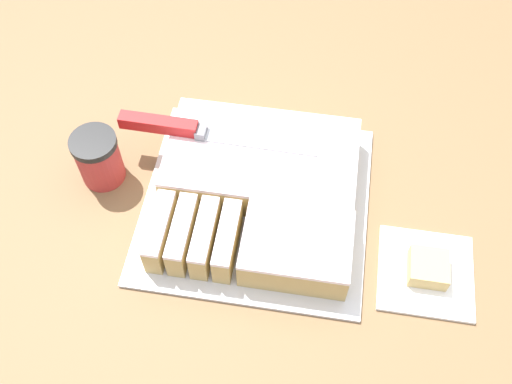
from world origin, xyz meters
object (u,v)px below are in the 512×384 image
object	(u,v)px
cake_board	(256,203)
cake	(260,190)
brownie	(428,268)
coffee_cup	(99,158)
knife	(179,128)

from	to	relation	value
cake_board	cake	world-z (taller)	cake
cake_board	brownie	distance (m)	0.28
coffee_cup	cake	bearing A→B (deg)	-2.74
coffee_cup	brownie	world-z (taller)	coffee_cup
brownie	cake	bearing A→B (deg)	161.90
knife	cake	bearing A→B (deg)	-26.02
cake	knife	world-z (taller)	knife
knife	brownie	xyz separation A→B (m)	(0.40, -0.16, -0.05)
knife	cake_board	bearing A→B (deg)	-28.44
cake_board	coffee_cup	xyz separation A→B (m)	(-0.26, 0.02, 0.04)
cake_board	coffee_cup	bearing A→B (deg)	176.12
cake_board	cake	size ratio (longest dim) A/B	1.18
cake	brownie	size ratio (longest dim) A/B	5.30
cake	coffee_cup	world-z (taller)	coffee_cup
cake	brownie	distance (m)	0.28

